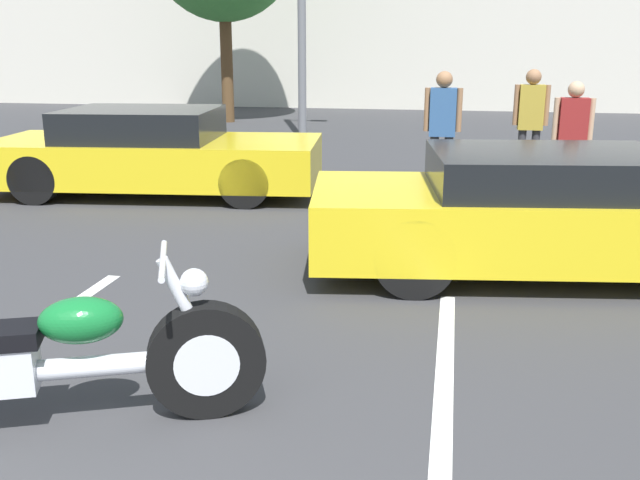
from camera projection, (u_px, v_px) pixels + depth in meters
parking_stripe_middle at (441, 463)px, 3.70m from camera, size 0.12×5.09×0.01m
far_building at (399, 35)px, 24.25m from camera, size 32.00×4.20×4.40m
motorcycle at (28, 363)px, 3.93m from camera, size 2.48×1.16×0.98m
show_car_hood_open at (568, 211)px, 6.64m from camera, size 4.90×2.37×2.16m
parked_car_right_row at (153, 153)px, 10.16m from camera, size 4.78×2.35×1.21m
spectator_near_motorcycle at (572, 133)px, 9.38m from camera, size 0.52×0.21×1.62m
spectator_by_show_car at (531, 117)px, 10.66m from camera, size 0.52×0.23×1.73m
spectator_midground at (443, 122)px, 9.92m from camera, size 0.52×0.23×1.73m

